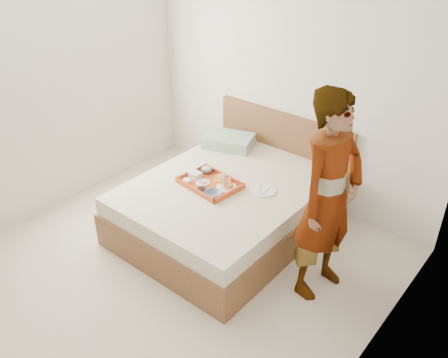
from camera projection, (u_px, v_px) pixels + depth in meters
ground at (156, 281)px, 4.18m from camera, size 3.50×4.00×0.01m
wall_back at (289, 81)px, 4.84m from camera, size 3.50×0.01×2.60m
wall_left at (18, 96)px, 4.47m from camera, size 0.01×4.00×2.60m
wall_right at (361, 244)px, 2.55m from camera, size 0.01×4.00×2.60m
bed at (227, 207)px, 4.71m from camera, size 1.65×2.00×0.53m
headboard at (282, 153)px, 5.24m from camera, size 1.65×0.06×0.95m
pillow at (228, 141)px, 5.24m from camera, size 0.62×0.51×0.13m
tray at (210, 183)px, 4.54m from camera, size 0.60×0.47×0.05m
prawn_plate at (227, 187)px, 4.48m from camera, size 0.21×0.21×0.01m
navy_bowl_big at (213, 194)px, 4.35m from camera, size 0.18×0.18×0.04m
sauce_dish at (201, 190)px, 4.42m from camera, size 0.09×0.09×0.03m
meat_plate at (203, 183)px, 4.56m from camera, size 0.15×0.15×0.01m
bread_plate at (221, 179)px, 4.61m from camera, size 0.15×0.15×0.01m
salad_bowl at (207, 170)px, 4.73m from camera, size 0.14×0.14×0.04m
plastic_tub at (195, 175)px, 4.65m from camera, size 0.13×0.11×0.05m
cheese_round at (187, 181)px, 4.57m from camera, size 0.09×0.09×0.03m
dinner_plate at (263, 191)px, 4.46m from camera, size 0.29×0.29×0.01m
person at (329, 198)px, 3.69m from camera, size 0.52×0.71×1.79m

